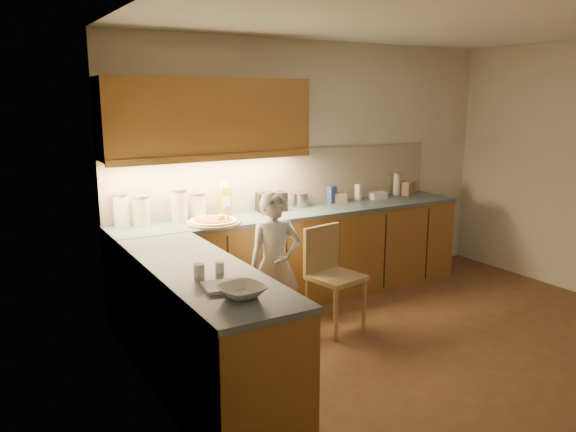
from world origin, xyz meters
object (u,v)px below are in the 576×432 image
at_px(pizza_on_board, 214,222).
at_px(wooden_chair, 330,270).
at_px(child, 275,265).
at_px(toaster, 271,202).
at_px(oil_jug, 225,200).

relative_size(pizza_on_board, wooden_chair, 0.53).
bearing_deg(wooden_chair, pizza_on_board, 131.06).
distance_m(pizza_on_board, wooden_chair, 1.13).
distance_m(child, toaster, 0.97).
bearing_deg(child, oil_jug, 110.38).
relative_size(child, toaster, 3.98).
bearing_deg(pizza_on_board, wooden_chair, -38.44).
bearing_deg(pizza_on_board, child, -58.54).
bearing_deg(toaster, wooden_chair, -73.04).
bearing_deg(toaster, child, -105.79).
relative_size(oil_jug, toaster, 1.03).
distance_m(wooden_chair, oil_jug, 1.22).
xyz_separation_m(child, toaster, (0.40, 0.79, 0.38)).
height_order(pizza_on_board, oil_jug, oil_jug).
xyz_separation_m(pizza_on_board, wooden_chair, (0.82, -0.65, -0.41)).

